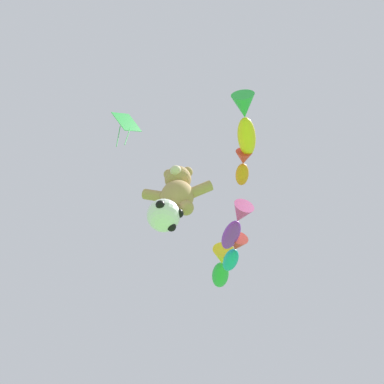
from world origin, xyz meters
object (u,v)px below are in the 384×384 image
object	(u,v)px
fish_kite_emerald	(221,266)
soccer_ball_kite	(164,215)
diamond_kite	(126,123)
fish_kite_teal	(234,252)
fish_kite_goldfin	(245,122)
fish_kite_violet	(236,224)
fish_kite_tangerine	(243,166)
teddy_bear_kite	(177,191)

from	to	relation	value
fish_kite_emerald	soccer_ball_kite	bearing A→B (deg)	-102.03
fish_kite_emerald	diamond_kite	size ratio (longest dim) A/B	0.89
fish_kite_teal	fish_kite_emerald	world-z (taller)	fish_kite_emerald
fish_kite_goldfin	fish_kite_emerald	bearing A→B (deg)	103.08
fish_kite_violet	diamond_kite	size ratio (longest dim) A/B	0.85
fish_kite_tangerine	diamond_kite	bearing A→B (deg)	-167.77
fish_kite_tangerine	teddy_bear_kite	bearing A→B (deg)	-173.30
soccer_ball_kite	diamond_kite	size ratio (longest dim) A/B	0.41
soccer_ball_kite	diamond_kite	bearing A→B (deg)	-166.21
teddy_bear_kite	fish_kite_emerald	bearing A→B (deg)	80.68
fish_kite_violet	fish_kite_teal	xyz separation A→B (m)	(-0.23, 1.52, 0.07)
teddy_bear_kite	diamond_kite	world-z (taller)	diamond_kite
fish_kite_tangerine	fish_kite_goldfin	bearing A→B (deg)	-82.29
soccer_ball_kite	fish_kite_violet	distance (m)	4.05
fish_kite_violet	fish_kite_teal	distance (m)	1.54
fish_kite_violet	soccer_ball_kite	bearing A→B (deg)	-128.50
teddy_bear_kite	soccer_ball_kite	bearing A→B (deg)	-142.60
teddy_bear_kite	fish_kite_teal	xyz separation A→B (m)	(1.57, 3.93, 0.74)
fish_kite_violet	fish_kite_emerald	bearing A→B (deg)	105.49
fish_kite_tangerine	fish_kite_violet	world-z (taller)	fish_kite_tangerine
fish_kite_tangerine	fish_kite_emerald	size ratio (longest dim) A/B	0.61
teddy_bear_kite	fish_kite_violet	size ratio (longest dim) A/B	1.06
fish_kite_tangerine	fish_kite_teal	size ratio (longest dim) A/B	0.77
soccer_ball_kite	fish_kite_tangerine	bearing A→B (deg)	11.16
fish_kite_violet	fish_kite_goldfin	bearing A→B (deg)	-78.90
teddy_bear_kite	soccer_ball_kite	xyz separation A→B (m)	(-0.33, -0.25, -1.53)
fish_kite_violet	fish_kite_teal	size ratio (longest dim) A/B	1.18
teddy_bear_kite	fish_kite_teal	bearing A→B (deg)	68.29
fish_kite_tangerine	fish_kite_emerald	xyz separation A→B (m)	(-1.40, 5.30, 0.28)
soccer_ball_kite	fish_kite_goldfin	world-z (taller)	fish_kite_goldfin
teddy_bear_kite	fish_kite_tangerine	xyz separation A→B (m)	(2.32, 0.27, 1.34)
fish_kite_goldfin	diamond_kite	world-z (taller)	diamond_kite
fish_kite_goldfin	fish_kite_teal	xyz separation A→B (m)	(-0.99, 5.43, -0.59)
fish_kite_teal	diamond_kite	world-z (taller)	diamond_kite
fish_kite_teal	fish_kite_emerald	size ratio (longest dim) A/B	0.80
teddy_bear_kite	fish_kite_tangerine	distance (m)	2.69
fish_kite_emerald	diamond_kite	bearing A→B (deg)	-115.84
fish_kite_emerald	teddy_bear_kite	bearing A→B (deg)	-99.32
fish_kite_tangerine	fish_kite_emerald	world-z (taller)	fish_kite_emerald
fish_kite_goldfin	soccer_ball_kite	bearing A→B (deg)	156.58
fish_kite_goldfin	fish_kite_emerald	xyz separation A→B (m)	(-1.64, 7.07, 0.29)
soccer_ball_kite	diamond_kite	xyz separation A→B (m)	(-1.79, -0.44, 5.71)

